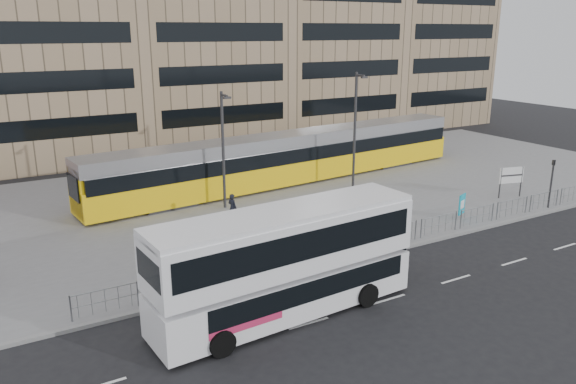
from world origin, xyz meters
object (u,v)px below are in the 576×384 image
traffic_light_west (299,223)px  lamp_post_east (355,126)px  double_decker_bus (286,260)px  pedestrian (232,208)px  traffic_light_east (552,177)px  station_sign (511,177)px  tram (290,158)px  lamp_post_west (223,145)px  ad_panel (462,205)px

traffic_light_west → lamp_post_east: size_ratio=0.38×
double_decker_bus → pedestrian: bearing=72.4°
traffic_light_east → lamp_post_east: size_ratio=0.38×
station_sign → lamp_post_east: 10.93m
traffic_light_east → tram: bearing=141.5°
tram → lamp_post_west: (-6.74, -3.37, 2.20)m
lamp_post_east → traffic_light_east: bearing=-51.2°
station_sign → ad_panel: bearing=-150.7°
tram → station_sign: (10.76, -10.88, -0.39)m
tram → traffic_light_west: (-7.12, -12.98, 0.15)m
traffic_light_west → lamp_post_west: size_ratio=0.42×
pedestrian → traffic_light_east: traffic_light_east is taller
tram → lamp_post_east: size_ratio=3.82×
double_decker_bus → lamp_post_east: 18.92m
tram → traffic_light_west: bearing=-124.2°
station_sign → ad_panel: size_ratio=1.34×
traffic_light_west → traffic_light_east: (18.12, -0.69, 0.00)m
ad_panel → traffic_light_west: (-11.62, -0.49, 1.07)m
tram → traffic_light_east: size_ratio=10.00×
tram → lamp_post_west: lamp_post_west is taller
pedestrian → lamp_post_east: size_ratio=0.21×
tram → traffic_light_east: tram is taller
station_sign → ad_panel: station_sign is taller
double_decker_bus → ad_panel: double_decker_bus is taller
station_sign → pedestrian: size_ratio=1.23×
pedestrian → traffic_light_west: bearing=160.5°
pedestrian → lamp_post_east: bearing=-99.9°
tram → ad_panel: (4.50, -12.49, -0.92)m
double_decker_bus → pedestrian: double_decker_bus is taller
ad_panel → traffic_light_east: 6.69m
lamp_post_east → ad_panel: bearing=-80.5°
tram → lamp_post_west: size_ratio=4.24×
traffic_light_west → traffic_light_east: size_ratio=1.00×
double_decker_bus → pedestrian: (2.77, 11.07, -1.39)m
station_sign → lamp_post_east: lamp_post_east is taller
station_sign → traffic_light_west: 18.01m
double_decker_bus → traffic_light_west: size_ratio=3.60×
ad_panel → traffic_light_west: size_ratio=0.50×
ad_panel → traffic_light_east: traffic_light_east is taller
double_decker_bus → ad_panel: 15.48m
station_sign → traffic_light_east: traffic_light_east is taller
lamp_post_west → station_sign: bearing=-23.2°
traffic_light_east → lamp_post_west: lamp_post_west is taller
traffic_light_west → pedestrian: bearing=107.3°
traffic_light_west → lamp_post_east: lamp_post_east is taller
lamp_post_east → traffic_light_west: bearing=-137.8°
station_sign → traffic_light_west: bearing=-158.4°
pedestrian → lamp_post_west: lamp_post_west is taller
station_sign → lamp_post_west: (-17.50, 7.51, 2.59)m
traffic_light_west → lamp_post_west: (0.38, 9.61, 2.05)m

